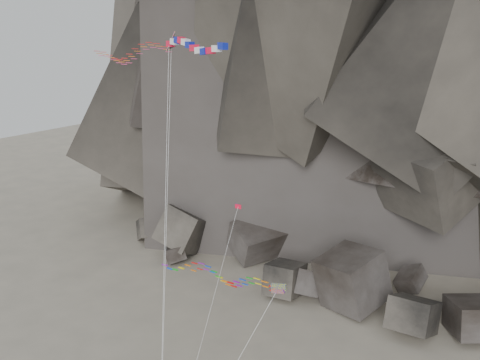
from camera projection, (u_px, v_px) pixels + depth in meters
The scene contains 5 objects.
boulder_field at pixel (303, 273), 79.20m from camera, with size 59.50×16.18×8.77m.
delta_kite at pixel (128, 53), 50.74m from camera, with size 16.90×12.70×32.20m.
banner_kite at pixel (193, 50), 43.17m from camera, with size 7.86×10.84×31.74m.
parafoil_kite at pixel (214, 273), 46.81m from camera, with size 12.13×9.26×14.58m.
pennant_kite at pixel (219, 277), 43.84m from camera, with size 0.93×9.10×19.81m.
Camera 1 is at (28.53, -33.54, 34.72)m, focal length 45.00 mm.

